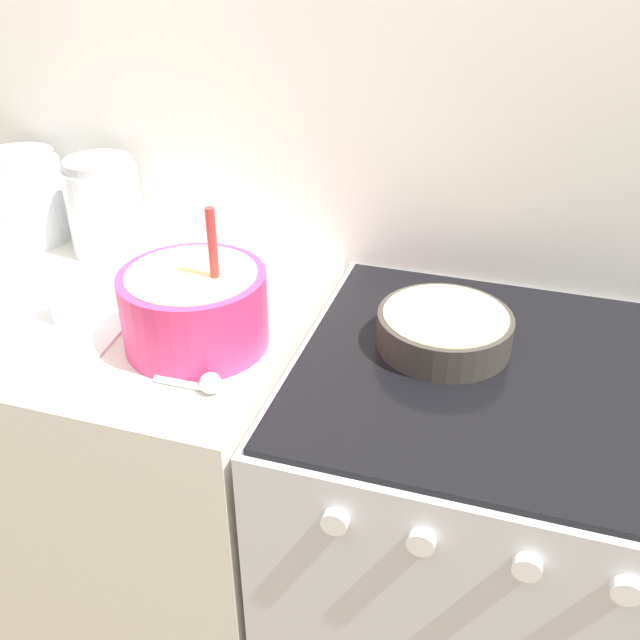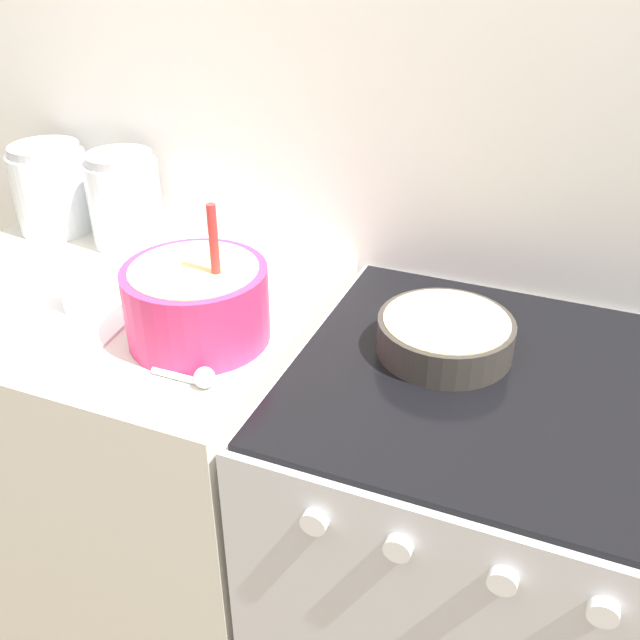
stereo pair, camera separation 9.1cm
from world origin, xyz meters
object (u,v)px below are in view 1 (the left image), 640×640
at_px(storage_jar_middle, 106,212).
at_px(tin_can, 68,301).
at_px(mixing_bowl, 194,304).
at_px(baking_pan, 444,329).
at_px(stove, 473,556).
at_px(storage_jar_left, 27,203).

relative_size(storage_jar_middle, tin_can, 2.31).
height_order(mixing_bowl, baking_pan, mixing_bowl).
height_order(stove, tin_can, tin_can).
height_order(mixing_bowl, storage_jar_left, mixing_bowl).
bearing_deg(tin_can, storage_jar_middle, 108.47).
distance_m(stove, storage_jar_middle, 1.07).
xyz_separation_m(stove, tin_can, (-0.79, -0.08, 0.50)).
xyz_separation_m(baking_pan, tin_can, (-0.68, -0.13, 0.01)).
distance_m(baking_pan, storage_jar_middle, 0.80).
height_order(storage_jar_left, storage_jar_middle, storage_jar_middle).
bearing_deg(stove, mixing_bowl, -172.01).
bearing_deg(stove, baking_pan, 156.74).
bearing_deg(baking_pan, storage_jar_middle, 167.41).
distance_m(mixing_bowl, baking_pan, 0.44).
bearing_deg(storage_jar_middle, storage_jar_left, 180.00).
bearing_deg(mixing_bowl, stove, 7.99).
xyz_separation_m(storage_jar_middle, tin_can, (0.10, -0.30, -0.04)).
bearing_deg(storage_jar_left, baking_pan, -10.03).
xyz_separation_m(mixing_bowl, tin_can, (-0.26, -0.01, -0.03)).
distance_m(stove, tin_can, 0.94).
bearing_deg(storage_jar_left, mixing_bowl, -27.70).
xyz_separation_m(stove, mixing_bowl, (-0.53, -0.07, 0.54)).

